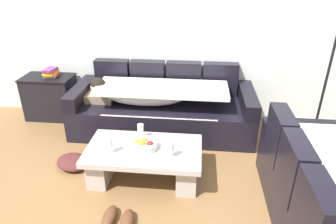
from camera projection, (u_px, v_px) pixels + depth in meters
ground_plane at (164, 216)px, 2.81m from camera, size 14.00×14.00×0.00m
back_wall at (181, 25)px, 4.14m from camera, size 9.00×0.10×2.70m
couch_along_wall at (160, 108)px, 4.14m from camera, size 2.42×0.92×0.88m
couch_near_window at (333, 202)px, 2.51m from camera, size 0.92×1.90×0.88m
coffee_table at (144, 159)px, 3.21m from camera, size 1.20×0.68×0.38m
fruit_bowl at (144, 145)px, 3.13m from camera, size 0.28×0.28×0.10m
wine_glass_near_left at (110, 143)px, 3.03m from camera, size 0.07×0.07×0.17m
wine_glass_near_right at (171, 147)px, 2.96m from camera, size 0.07×0.07×0.17m
wine_glass_far_back at (141, 129)px, 3.29m from camera, size 0.07×0.07×0.17m
side_cabinet at (51, 97)px, 4.50m from camera, size 0.72×0.44×0.64m
book_stack_on_cabinet at (51, 73)px, 4.33m from camera, size 0.20×0.23×0.12m
floor_lamp at (328, 58)px, 3.52m from camera, size 0.33×0.31×1.95m
pair_of_shoes at (118, 218)px, 2.73m from camera, size 0.30×0.31×0.09m
crumpled_garment at (73, 162)px, 3.47m from camera, size 0.50×0.47×0.12m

